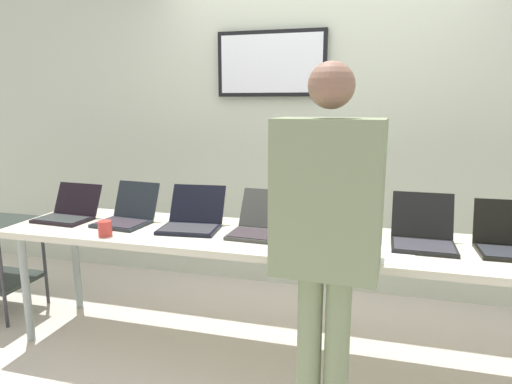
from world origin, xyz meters
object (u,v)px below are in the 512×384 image
Objects in this scene: laptop_station_2 at (192,219)px; person at (327,225)px; laptop_station_3 at (261,225)px; laptop_station_4 at (335,229)px; workbench at (295,246)px; laptop_station_1 at (127,214)px; coffee_mug at (105,228)px; laptop_station_0 at (69,211)px; laptop_station_5 at (423,234)px.

laptop_station_2 is 1.14m from person.
laptop_station_3 is 0.44m from laptop_station_4.
laptop_station_2 is (-0.66, 0.05, 0.10)m from workbench.
laptop_station_1 is 0.29m from coffee_mug.
workbench is 1.12m from coffee_mug.
laptop_station_5 is at bearing 0.97° from laptop_station_0.
laptop_station_4 is at bearing 0.28° from laptop_station_0.
laptop_station_1 is at bearing -179.46° from laptop_station_2.
laptop_station_0 is 0.22× the size of person.
laptop_station_1 is (0.44, 0.02, 0.01)m from laptop_station_0.
workbench is 1.12m from laptop_station_1.
laptop_station_1 is 1.53m from person.
person reaches higher than laptop_station_1.
workbench is at bearing -171.41° from laptop_station_4.
coffee_mug is at bearing 164.44° from person.
workbench is 39.96× the size of coffee_mug.
person is at bearing -36.35° from laptop_station_2.
laptop_station_1 is at bearing 179.79° from laptop_station_3.
laptop_station_1 is 4.15× the size of coffee_mug.
laptop_station_4 is 1.34m from coffee_mug.
coffee_mug is (-0.43, -0.30, -0.01)m from laptop_station_2.
laptop_station_1 is 0.91× the size of laptop_station_2.
laptop_station_3 is at bearing 124.85° from person.
coffee_mug is at bearing -145.35° from laptop_station_2.
laptop_station_5 reaches higher than laptop_station_1.
coffee_mug is (0.46, -0.27, -0.01)m from laptop_station_0.
person reaches higher than laptop_station_5.
laptop_station_2 is at bearing -179.26° from laptop_station_5.
workbench is 0.24m from laptop_station_3.
laptop_station_1 is 1.04× the size of laptop_station_4.
person reaches higher than laptop_station_2.
laptop_station_5 is 4.07× the size of coffee_mug.
laptop_station_2 is 1.36m from laptop_station_5.
laptop_station_5 is (1.36, 0.02, 0.00)m from laptop_station_2.
laptop_station_3 reaches higher than laptop_station_0.
person reaches higher than laptop_station_3.
person is at bearing -15.56° from coffee_mug.
person is at bearing -123.62° from laptop_station_5.
laptop_station_1 is 0.22× the size of person.
laptop_station_5 is at bearing 0.69° from laptop_station_1.
workbench is at bearing -0.92° from laptop_station_0.
workbench is 9.98× the size of laptop_station_4.
laptop_station_1 is 0.94× the size of laptop_station_3.
laptop_station_4 is (0.43, -0.00, 0.01)m from laptop_station_3.
laptop_station_5 is (0.48, 0.03, -0.00)m from laptop_station_4.
laptop_station_3 is at bearing -0.97° from laptop_station_2.
laptop_station_5 is at bearing 56.38° from person.
coffee_mug is (0.03, -0.29, -0.01)m from laptop_station_1.
person is (0.02, -0.65, 0.20)m from laptop_station_4.
laptop_station_3 is at bearing -0.21° from laptop_station_1.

